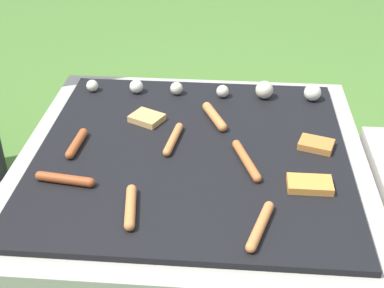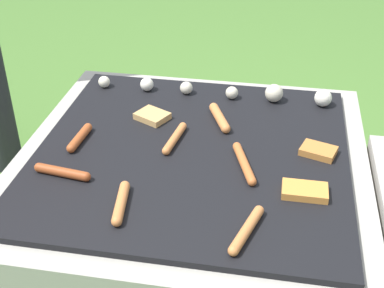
% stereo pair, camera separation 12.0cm
% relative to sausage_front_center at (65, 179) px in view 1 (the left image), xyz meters
% --- Properties ---
extents(ground_plane, '(14.00, 14.00, 0.00)m').
position_rel_sausage_front_center_xyz_m(ground_plane, '(0.32, 0.18, -0.42)').
color(ground_plane, '#47702D').
extents(grill, '(1.00, 1.00, 0.41)m').
position_rel_sausage_front_center_xyz_m(grill, '(0.32, 0.18, -0.22)').
color(grill, '#9E998E').
rests_on(grill, ground_plane).
extents(sausage_front_center, '(0.16, 0.04, 0.03)m').
position_rel_sausage_front_center_xyz_m(sausage_front_center, '(0.00, 0.00, 0.00)').
color(sausage_front_center, '#93421E').
rests_on(sausage_front_center, grill).
extents(sausage_front_left, '(0.04, 0.17, 0.02)m').
position_rel_sausage_front_center_xyz_m(sausage_front_left, '(0.26, 0.22, -0.00)').
color(sausage_front_left, '#C6753D').
rests_on(sausage_front_left, grill).
extents(sausage_back_left, '(0.03, 0.15, 0.03)m').
position_rel_sausage_front_center_xyz_m(sausage_back_left, '(-0.02, 0.17, -0.00)').
color(sausage_back_left, '#A34C23').
rests_on(sausage_back_left, grill).
extents(sausage_back_right, '(0.04, 0.16, 0.03)m').
position_rel_sausage_front_center_xyz_m(sausage_back_right, '(0.19, -0.10, 0.00)').
color(sausage_back_right, '#C6753D').
rests_on(sausage_back_right, grill).
extents(sausage_mid_left, '(0.08, 0.18, 0.02)m').
position_rel_sausage_front_center_xyz_m(sausage_mid_left, '(0.47, 0.13, -0.00)').
color(sausage_mid_left, '#B7602D').
rests_on(sausage_mid_left, grill).
extents(sausage_back_center, '(0.07, 0.17, 0.02)m').
position_rel_sausage_front_center_xyz_m(sausage_back_center, '(0.50, -0.14, -0.00)').
color(sausage_back_center, '#C6753D').
rests_on(sausage_back_center, grill).
extents(sausage_front_right, '(0.08, 0.15, 0.03)m').
position_rel_sausage_front_center_xyz_m(sausage_front_right, '(0.37, 0.36, 0.00)').
color(sausage_front_right, '#C6753D').
rests_on(sausage_front_right, grill).
extents(bread_slice_center, '(0.11, 0.09, 0.02)m').
position_rel_sausage_front_center_xyz_m(bread_slice_center, '(0.67, 0.23, -0.00)').
color(bread_slice_center, '#B27033').
rests_on(bread_slice_center, grill).
extents(bread_slice_right, '(0.11, 0.07, 0.02)m').
position_rel_sausage_front_center_xyz_m(bread_slice_right, '(0.63, 0.03, -0.00)').
color(bread_slice_right, '#D18438').
rests_on(bread_slice_right, grill).
extents(bread_slice_left, '(0.12, 0.11, 0.02)m').
position_rel_sausage_front_center_xyz_m(bread_slice_left, '(0.16, 0.34, -0.00)').
color(bread_slice_left, tan).
rests_on(bread_slice_left, grill).
extents(mushroom_row, '(0.79, 0.06, 0.06)m').
position_rel_sausage_front_center_xyz_m(mushroom_row, '(0.41, 0.52, 0.01)').
color(mushroom_row, beige).
rests_on(mushroom_row, grill).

